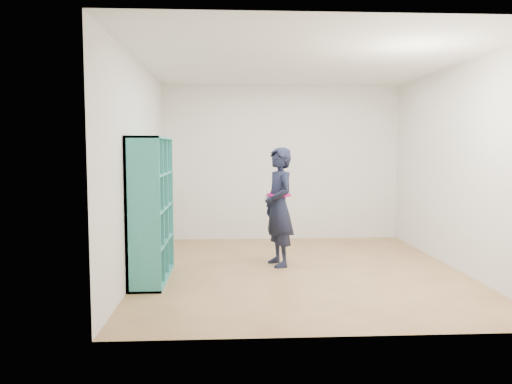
{
  "coord_description": "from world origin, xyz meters",
  "views": [
    {
      "loc": [
        -0.91,
        -6.18,
        1.54
      ],
      "look_at": [
        -0.54,
        0.3,
        0.97
      ],
      "focal_mm": 35.0,
      "sensor_mm": 36.0,
      "label": 1
    }
  ],
  "objects": [
    {
      "name": "wall_left",
      "position": [
        -2.0,
        0.0,
        1.3
      ],
      "size": [
        0.02,
        4.5,
        2.6
      ],
      "primitive_type": "cube",
      "color": "silver",
      "rests_on": "floor"
    },
    {
      "name": "wall_back",
      "position": [
        0.0,
        2.25,
        1.3
      ],
      "size": [
        4.0,
        0.02,
        2.6
      ],
      "primitive_type": "cube",
      "color": "silver",
      "rests_on": "floor"
    },
    {
      "name": "floor",
      "position": [
        0.0,
        0.0,
        0.0
      ],
      "size": [
        4.5,
        4.5,
        0.0
      ],
      "primitive_type": "plane",
      "color": "#956643",
      "rests_on": "ground"
    },
    {
      "name": "wall_right",
      "position": [
        2.0,
        0.0,
        1.3
      ],
      "size": [
        0.02,
        4.5,
        2.6
      ],
      "primitive_type": "cube",
      "color": "silver",
      "rests_on": "floor"
    },
    {
      "name": "wall_front",
      "position": [
        0.0,
        -2.25,
        1.3
      ],
      "size": [
        4.0,
        0.02,
        2.6
      ],
      "primitive_type": "cube",
      "color": "silver",
      "rests_on": "floor"
    },
    {
      "name": "bookshelf",
      "position": [
        -1.83,
        -0.32,
        0.81
      ],
      "size": [
        0.37,
        1.26,
        1.68
      ],
      "color": "teal",
      "rests_on": "floor"
    },
    {
      "name": "ceiling",
      "position": [
        0.0,
        0.0,
        2.6
      ],
      "size": [
        4.5,
        4.5,
        0.0
      ],
      "primitive_type": "plane",
      "color": "white",
      "rests_on": "wall_back"
    },
    {
      "name": "smartphone",
      "position": [
        -0.4,
        0.32,
        0.88
      ],
      "size": [
        0.05,
        0.08,
        0.13
      ],
      "rotation": [
        0.26,
        0.0,
        0.54
      ],
      "color": "silver",
      "rests_on": "person"
    },
    {
      "name": "person",
      "position": [
        -0.25,
        0.28,
        0.78
      ],
      "size": [
        0.52,
        0.65,
        1.56
      ],
      "rotation": [
        0.0,
        0.0,
        -1.27
      ],
      "color": "black",
      "rests_on": "floor"
    }
  ]
}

